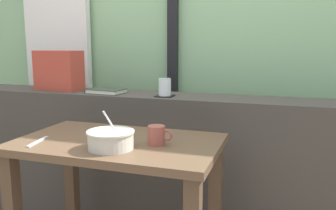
# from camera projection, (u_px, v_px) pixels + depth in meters

# --- Properties ---
(outdoor_backdrop) EXTENTS (4.80, 0.08, 2.80)m
(outdoor_backdrop) POSITION_uv_depth(u_px,v_px,m) (185.00, 9.00, 2.54)
(outdoor_backdrop) COLOR #8EBC89
(outdoor_backdrop) RESTS_ON ground
(curtain_left_panel) EXTENTS (0.56, 0.06, 2.50)m
(curtain_left_panel) POSITION_uv_depth(u_px,v_px,m) (57.00, 32.00, 2.78)
(curtain_left_panel) COLOR white
(curtain_left_panel) RESTS_ON ground
(window_divider_post) EXTENTS (0.07, 0.05, 2.60)m
(window_divider_post) POSITION_uv_depth(u_px,v_px,m) (173.00, 23.00, 2.51)
(window_divider_post) COLOR black
(window_divider_post) RESTS_ON ground
(dark_console_ledge) EXTENTS (2.80, 0.31, 0.85)m
(dark_console_ledge) POSITION_uv_depth(u_px,v_px,m) (162.00, 162.00, 2.21)
(dark_console_ledge) COLOR #423D38
(dark_console_ledge) RESTS_ON ground
(breakfast_table) EXTENTS (0.93, 0.57, 0.72)m
(breakfast_table) POSITION_uv_depth(u_px,v_px,m) (119.00, 169.00, 1.66)
(breakfast_table) COLOR brown
(breakfast_table) RESTS_ON ground
(coaster_square) EXTENTS (0.10, 0.10, 0.00)m
(coaster_square) POSITION_uv_depth(u_px,v_px,m) (165.00, 96.00, 2.07)
(coaster_square) COLOR black
(coaster_square) RESTS_ON dark_console_ledge
(juice_glass) EXTENTS (0.07, 0.07, 0.10)m
(juice_glass) POSITION_uv_depth(u_px,v_px,m) (165.00, 88.00, 2.06)
(juice_glass) COLOR white
(juice_glass) RESTS_ON coaster_square
(closed_book) EXTENTS (0.24, 0.18, 0.03)m
(closed_book) POSITION_uv_depth(u_px,v_px,m) (106.00, 91.00, 2.21)
(closed_book) COLOR #334233
(closed_book) RESTS_ON dark_console_ledge
(throw_pillow) EXTENTS (0.34, 0.18, 0.26)m
(throw_pillow) POSITION_uv_depth(u_px,v_px,m) (59.00, 70.00, 2.33)
(throw_pillow) COLOR #B74233
(throw_pillow) RESTS_ON dark_console_ledge
(soup_bowl) EXTENTS (0.20, 0.20, 0.17)m
(soup_bowl) POSITION_uv_depth(u_px,v_px,m) (111.00, 140.00, 1.50)
(soup_bowl) COLOR beige
(soup_bowl) RESTS_ON breakfast_table
(fork_utensil) EXTENTS (0.04, 0.17, 0.01)m
(fork_utensil) POSITION_uv_depth(u_px,v_px,m) (38.00, 142.00, 1.60)
(fork_utensil) COLOR silver
(fork_utensil) RESTS_ON breakfast_table
(ceramic_mug) EXTENTS (0.11, 0.08, 0.08)m
(ceramic_mug) POSITION_uv_depth(u_px,v_px,m) (157.00, 135.00, 1.55)
(ceramic_mug) COLOR #9E4C42
(ceramic_mug) RESTS_ON breakfast_table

